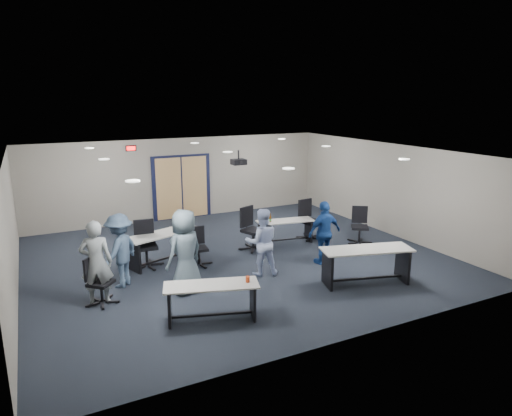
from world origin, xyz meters
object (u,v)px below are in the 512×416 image
table_front_left (212,295)px  person_back (120,251)px  person_lightblue (262,242)px  person_navy (324,233)px  person_plaid (185,251)px  chair_back_d (310,220)px  chair_back_a (146,245)px  chair_loose_right (360,226)px  chair_loose_left (101,281)px  table_front_right (366,260)px  chair_back_b (199,247)px  chair_back_c (253,229)px  table_back_right (285,227)px  person_gray (96,263)px  table_back_left (164,242)px

table_front_left → person_back: 2.65m
person_lightblue → person_navy: (1.71, -0.03, 0.00)m
person_plaid → person_lightblue: person_plaid is taller
chair_back_d → person_lightblue: bearing=-152.9°
chair_back_a → chair_loose_right: bearing=-3.4°
table_front_left → chair_loose_right: bearing=41.4°
chair_loose_left → person_lightblue: (3.56, -0.06, 0.30)m
person_lightblue → table_front_right: bearing=157.3°
chair_back_b → chair_back_c: bearing=21.9°
table_back_right → person_plaid: 4.06m
person_gray → person_lightblue: size_ratio=1.09×
person_plaid → person_navy: 3.59m
chair_back_c → chair_loose_left: 4.47m
chair_back_b → person_navy: 3.09m
chair_back_a → person_plaid: 1.87m
chair_back_c → chair_back_d: (1.91, 0.14, -0.01)m
table_front_right → chair_loose_right: size_ratio=2.02×
chair_loose_left → chair_back_a: bearing=3.5°
chair_back_a → chair_loose_right: (5.78, -0.86, -0.05)m
chair_loose_right → chair_back_b: bearing=-151.2°
chair_loose_left → person_gray: person_gray is taller
table_back_right → person_navy: (0.05, -1.83, 0.34)m
chair_back_d → chair_loose_right: size_ratio=1.10×
person_lightblue → person_navy: 1.72m
chair_back_a → chair_loose_left: 2.06m
chair_back_c → chair_loose_left: size_ratio=1.20×
table_front_right → chair_loose_right: (1.69, 2.29, -0.03)m
table_back_left → table_back_right: 3.48m
table_back_right → person_gray: 5.55m
person_lightblue → chair_loose_left: bearing=15.8°
chair_back_c → chair_loose_left: bearing=179.2°
table_front_left → person_navy: 3.87m
chair_loose_right → person_gray: person_gray is taller
table_front_right → chair_back_d: 3.37m
chair_back_c → chair_loose_right: chair_back_c is taller
chair_back_a → chair_back_b: 1.25m
table_front_right → person_lightblue: 2.36m
table_back_left → chair_back_d: chair_back_d is taller
table_back_left → chair_loose_right: (5.32, -0.98, -0.01)m
chair_back_b → person_lightblue: 1.66m
table_front_right → chair_back_b: size_ratio=2.21×
person_gray → chair_back_c: bearing=-144.0°
person_plaid → person_back: bearing=-62.2°
chair_back_c → chair_back_b: bearing=173.5°
chair_back_a → chair_back_d: size_ratio=1.00×
table_back_left → chair_back_a: 0.48m
chair_back_b → chair_back_d: (3.62, 0.62, 0.09)m
table_back_left → chair_back_b: 0.91m
table_front_left → chair_back_a: (-0.44, 3.21, 0.09)m
chair_back_a → person_navy: person_navy is taller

